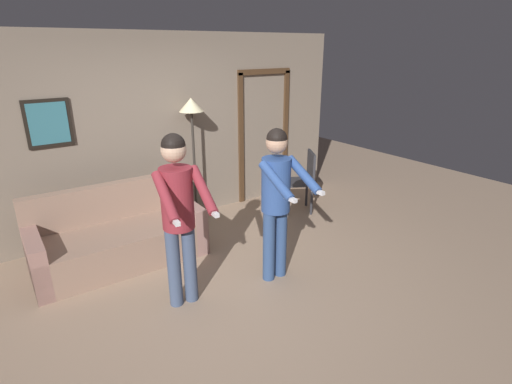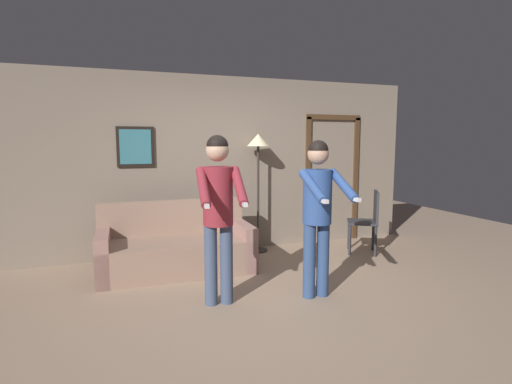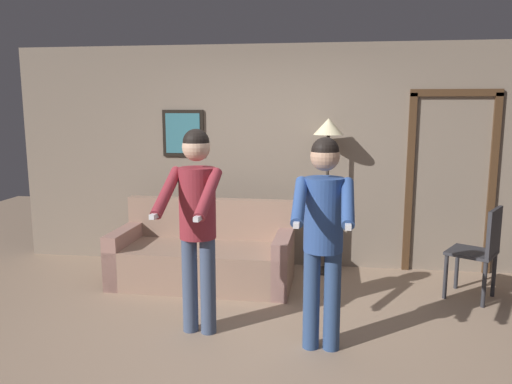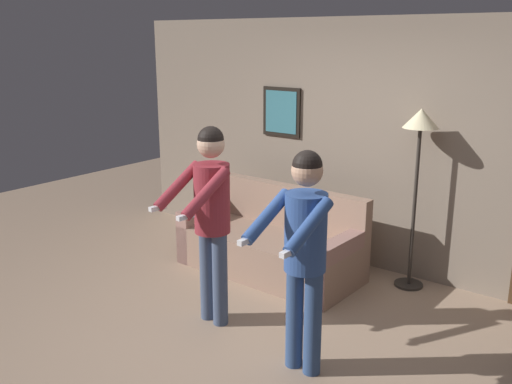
{
  "view_description": "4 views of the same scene",
  "coord_description": "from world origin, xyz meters",
  "px_view_note": "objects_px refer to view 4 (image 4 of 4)",
  "views": [
    {
      "loc": [
        -1.89,
        -3.09,
        2.42
      ],
      "look_at": [
        0.24,
        -0.14,
        1.08
      ],
      "focal_mm": 28.0,
      "sensor_mm": 36.0,
      "label": 1
    },
    {
      "loc": [
        -1.47,
        -3.74,
        1.64
      ],
      "look_at": [
        -0.07,
        0.13,
        1.13
      ],
      "focal_mm": 28.0,
      "sensor_mm": 36.0,
      "label": 2
    },
    {
      "loc": [
        0.51,
        -3.81,
        1.87
      ],
      "look_at": [
        0.01,
        -0.1,
        1.24
      ],
      "focal_mm": 35.0,
      "sensor_mm": 36.0,
      "label": 3
    },
    {
      "loc": [
        2.54,
        -3.29,
        2.4
      ],
      "look_at": [
        -0.09,
        0.14,
        1.22
      ],
      "focal_mm": 40.0,
      "sensor_mm": 36.0,
      "label": 4
    }
  ],
  "objects_px": {
    "person_standing_left": "(211,208)",
    "person_standing_right": "(304,243)",
    "torchiere_lamp": "(419,140)",
    "couch": "(272,246)"
  },
  "relations": [
    {
      "from": "person_standing_left",
      "to": "person_standing_right",
      "type": "distance_m",
      "value": 1.04
    },
    {
      "from": "torchiere_lamp",
      "to": "person_standing_right",
      "type": "relative_size",
      "value": 1.06
    },
    {
      "from": "couch",
      "to": "torchiere_lamp",
      "type": "bearing_deg",
      "value": 21.97
    },
    {
      "from": "couch",
      "to": "person_standing_right",
      "type": "xyz_separation_m",
      "value": [
        1.27,
        -1.38,
        0.72
      ]
    },
    {
      "from": "person_standing_left",
      "to": "person_standing_right",
      "type": "relative_size",
      "value": 1.03
    },
    {
      "from": "torchiere_lamp",
      "to": "person_standing_left",
      "type": "xyz_separation_m",
      "value": [
        -1.06,
        -1.74,
        -0.43
      ]
    },
    {
      "from": "person_standing_left",
      "to": "person_standing_right",
      "type": "xyz_separation_m",
      "value": [
        1.02,
        -0.16,
        -0.03
      ]
    },
    {
      "from": "couch",
      "to": "person_standing_left",
      "type": "bearing_deg",
      "value": -78.46
    },
    {
      "from": "couch",
      "to": "person_standing_right",
      "type": "bearing_deg",
      "value": -47.29
    },
    {
      "from": "torchiere_lamp",
      "to": "person_standing_left",
      "type": "bearing_deg",
      "value": -121.35
    }
  ]
}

